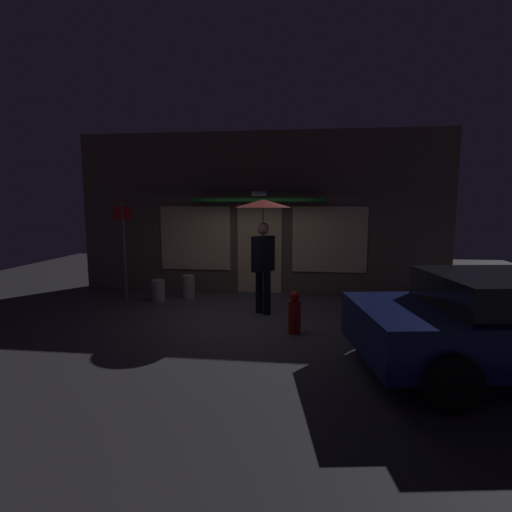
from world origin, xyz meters
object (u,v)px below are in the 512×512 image
Objects in this scene: person_with_umbrella at (263,228)px; fire_hydrant at (295,314)px; sidewalk_bollard_2 at (158,291)px; street_sign_post at (124,245)px; sidewalk_bollard at (189,287)px.

person_with_umbrella reaches higher than fire_hydrant.
sidewalk_bollard_2 is at bearing 107.52° from person_with_umbrella.
person_with_umbrella reaches higher than sidewalk_bollard_2.
person_with_umbrella is at bearing -15.55° from sidewalk_bollard_2.
fire_hydrant is (3.94, -1.91, -0.94)m from street_sign_post.
street_sign_post is 1.76m from sidewalk_bollard.
person_with_umbrella reaches higher than street_sign_post.
street_sign_post is 1.32m from sidewalk_bollard_2.
person_with_umbrella is 1.02× the size of street_sign_post.
fire_hydrant is (0.66, -1.13, -1.40)m from person_with_umbrella.
sidewalk_bollard_2 is at bearing -146.76° from sidewalk_bollard.
street_sign_post is 4.12× the size of sidewalk_bollard.
sidewalk_bollard_2 is (-0.60, -0.39, -0.02)m from sidewalk_bollard.
street_sign_post is 4.48m from fire_hydrant.
fire_hydrant is at bearing -30.15° from sidewalk_bollard_2.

